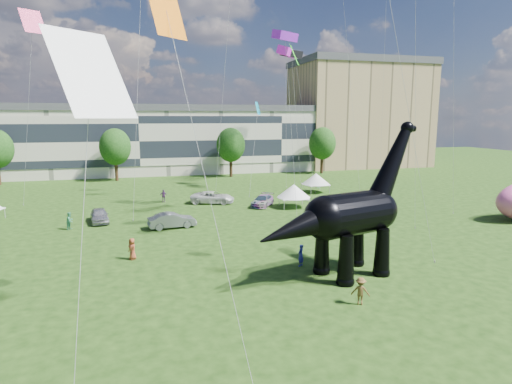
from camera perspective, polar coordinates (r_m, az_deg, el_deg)
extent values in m
plane|color=#16330C|center=(26.88, 3.66, -13.48)|extent=(220.00, 220.00, 0.00)
cube|color=beige|center=(85.44, -15.30, 6.40)|extent=(78.00, 11.00, 12.00)
cube|color=tan|center=(100.57, 13.48, 9.79)|extent=(28.00, 18.00, 22.00)
cylinder|color=#382314|center=(76.95, -18.10, 2.62)|extent=(0.56, 0.56, 3.20)
ellipsoid|color=#14380F|center=(76.54, -18.29, 6.13)|extent=(5.20, 5.20, 6.24)
cylinder|color=#382314|center=(78.52, -3.36, 3.23)|extent=(0.56, 0.56, 3.20)
ellipsoid|color=#14380F|center=(78.12, -3.39, 6.67)|extent=(5.20, 5.20, 6.24)
cylinder|color=#382314|center=(84.08, 8.75, 3.57)|extent=(0.56, 0.56, 3.20)
ellipsoid|color=#14380F|center=(83.70, 8.84, 6.78)|extent=(5.20, 5.20, 6.24)
cone|color=black|center=(28.37, 11.91, -8.86)|extent=(1.39, 1.39, 3.28)
sphere|color=black|center=(28.86, 11.81, -11.58)|extent=(1.20, 1.20, 1.20)
cone|color=black|center=(30.08, 8.78, -7.67)|extent=(1.39, 1.39, 3.28)
sphere|color=black|center=(30.55, 8.71, -10.26)|extent=(1.20, 1.20, 1.20)
cone|color=black|center=(30.61, 16.47, -7.66)|extent=(1.39, 1.39, 3.28)
sphere|color=black|center=(31.06, 16.34, -10.20)|extent=(1.20, 1.20, 1.20)
cone|color=black|center=(32.20, 13.31, -6.65)|extent=(1.39, 1.39, 3.28)
sphere|color=black|center=(32.63, 13.21, -9.08)|extent=(1.20, 1.20, 1.20)
cylinder|color=black|center=(29.53, 12.70, -2.86)|extent=(5.22, 4.08, 2.95)
sphere|color=black|center=(28.03, 9.28, -3.43)|extent=(2.95, 2.95, 2.95)
sphere|color=black|center=(31.13, 15.77, -2.34)|extent=(2.84, 2.84, 2.84)
cone|color=black|center=(31.62, 17.70, 3.56)|extent=(4.41, 2.69, 5.79)
sphere|color=black|center=(32.48, 19.51, 8.06)|extent=(0.92, 0.92, 0.92)
cylinder|color=black|center=(32.74, 19.87, 7.95)|extent=(0.87, 0.67, 0.48)
cone|color=black|center=(26.75, 5.55, -4.79)|extent=(6.19, 3.77, 3.21)
imported|color=#A3A3A8|center=(46.94, -20.15, -2.95)|extent=(2.26, 4.45, 1.45)
imported|color=slate|center=(42.66, -11.14, -3.73)|extent=(4.77, 2.20, 1.52)
imported|color=silver|center=(54.09, -5.82, -0.72)|extent=(5.99, 4.16, 1.52)
imported|color=#595960|center=(52.16, 0.90, -1.16)|extent=(4.15, 4.93, 1.35)
cube|color=white|center=(51.62, 5.03, -0.76)|extent=(3.52, 3.52, 0.13)
cone|color=white|center=(51.47, 5.05, 0.16)|extent=(4.46, 4.46, 1.58)
cylinder|color=#999999|center=(49.99, 3.77, -1.77)|extent=(0.06, 0.06, 1.16)
cylinder|color=#999999|center=(50.69, 7.04, -1.67)|extent=(0.06, 0.06, 1.16)
cylinder|color=#999999|center=(52.83, 3.09, -1.14)|extent=(0.06, 0.06, 1.16)
cylinder|color=#999999|center=(53.49, 6.19, -1.04)|extent=(0.06, 0.06, 1.16)
cube|color=silver|center=(62.26, 7.96, 1.00)|extent=(3.37, 3.37, 0.13)
cone|color=silver|center=(62.13, 7.98, 1.77)|extent=(4.27, 4.27, 1.58)
cylinder|color=#999999|center=(60.39, 7.33, 0.19)|extent=(0.06, 0.06, 1.16)
cylinder|color=#999999|center=(61.75, 9.79, 0.33)|extent=(0.06, 0.06, 1.16)
cylinder|color=#999999|center=(63.01, 6.14, 0.61)|extent=(0.06, 0.06, 1.16)
cylinder|color=#999999|center=(64.31, 8.52, 0.75)|extent=(0.06, 0.06, 1.16)
cylinder|color=#999999|center=(53.33, -30.48, -2.43)|extent=(0.06, 0.06, 1.11)
imported|color=#388C5D|center=(44.98, -23.55, -3.54)|extent=(0.92, 1.02, 1.72)
imported|color=#9F4427|center=(34.04, -16.18, -7.29)|extent=(0.85, 0.97, 1.67)
imported|color=brown|center=(25.95, 13.76, -12.70)|extent=(1.21, 1.07, 1.63)
imported|color=#2B30A1|center=(31.50, 5.97, -8.38)|extent=(0.70, 0.69, 1.62)
imported|color=teal|center=(66.14, 8.31, 1.18)|extent=(0.67, 0.57, 1.57)
imported|color=#75387F|center=(55.87, -12.24, -0.50)|extent=(0.98, 0.45, 1.63)
plane|color=orange|center=(22.76, -11.89, 22.64)|extent=(2.63, 2.43, 2.64)
plane|color=white|center=(16.52, -21.17, 14.55)|extent=(3.84, 3.59, 3.10)
cube|color=black|center=(72.97, 4.76, 17.93)|extent=(4.17, 3.43, 1.50)
cube|color=purple|center=(48.55, 3.90, 20.06)|extent=(3.19, 2.66, 1.15)
plane|color=#0C8EB9|center=(63.64, 0.25, 11.08)|extent=(1.39, 1.86, 1.87)
plane|color=#26A118|center=(64.43, 5.14, 17.74)|extent=(2.47, 3.25, 2.79)
plane|color=#FA457C|center=(62.39, -27.65, 19.52)|extent=(4.01, 3.45, 3.03)
cube|color=#BF1BC0|center=(71.95, 4.01, 18.16)|extent=(4.03, 4.49, 1.70)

